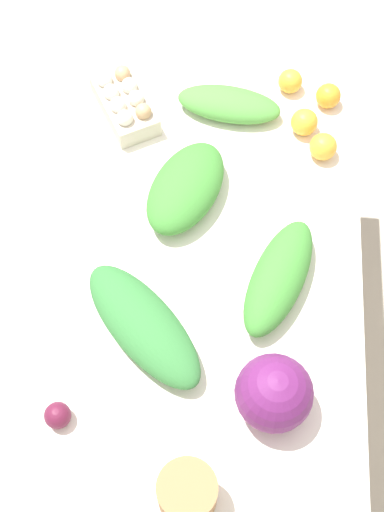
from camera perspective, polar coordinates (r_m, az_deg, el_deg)
ground_plane at (r=2.43m, az=0.00°, el=-8.37°), size 8.00×8.00×0.00m
dining_table at (r=1.84m, az=0.00°, el=-1.65°), size 1.49×0.84×0.73m
cabbage_purple at (r=1.55m, az=6.57°, el=-10.84°), size 0.17×0.17×0.17m
egg_carton at (r=1.99m, az=-5.42°, el=12.13°), size 0.26×0.22×0.09m
paper_bag at (r=1.52m, az=-0.39°, el=-18.45°), size 0.12×0.12×0.12m
greens_bunch_scallion at (r=1.81m, az=-0.51°, el=5.48°), size 0.33×0.26×0.10m
greens_bunch_dandelion at (r=1.70m, az=6.95°, el=-1.69°), size 0.35×0.23×0.09m
greens_bunch_kale at (r=1.64m, az=-3.90°, el=-5.54°), size 0.37×0.36×0.09m
greens_bunch_chard at (r=2.00m, az=2.98°, el=12.03°), size 0.15×0.30×0.07m
beet_root at (r=1.61m, az=-10.70°, el=-12.42°), size 0.06×0.06×0.06m
orange_0 at (r=1.97m, az=8.97°, el=10.54°), size 0.07×0.07×0.07m
orange_1 at (r=2.05m, az=10.84°, el=12.48°), size 0.07×0.07×0.07m
orange_2 at (r=1.93m, az=10.45°, el=8.60°), size 0.07×0.07×0.07m
orange_3 at (r=2.07m, az=7.86°, el=13.69°), size 0.07×0.07×0.07m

